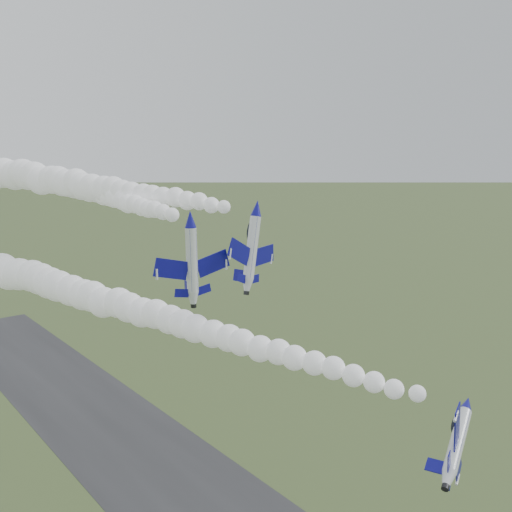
# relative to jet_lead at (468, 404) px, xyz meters

# --- Properties ---
(jet_lead) EXTENTS (5.61, 10.84, 8.53)m
(jet_lead) POSITION_rel_jet_lead_xyz_m (0.00, 0.00, 0.00)
(jet_lead) COLOR silver
(smoke_trail_jet_lead) EXTENTS (32.80, 71.57, 5.36)m
(smoke_trail_jet_lead) POSITION_rel_jet_lead_xyz_m (-13.12, 37.58, 2.66)
(smoke_trail_jet_lead) COLOR white
(jet_pair_left) EXTENTS (9.89, 11.78, 2.90)m
(jet_pair_left) POSITION_rel_jet_lead_xyz_m (-14.03, 28.35, 16.94)
(jet_pair_left) COLOR silver
(smoke_trail_jet_pair_left) EXTENTS (12.28, 72.73, 4.58)m
(smoke_trail_jet_pair_left) POSITION_rel_jet_lead_xyz_m (-10.13, 67.42, 17.83)
(smoke_trail_jet_pair_left) COLOR white
(jet_pair_right) EXTENTS (10.14, 12.06, 3.56)m
(jet_pair_right) POSITION_rel_jet_lead_xyz_m (-3.80, 28.59, 17.57)
(jet_pair_right) COLOR silver
(smoke_trail_jet_pair_right) EXTENTS (25.04, 64.40, 5.90)m
(smoke_trail_jet_pair_right) POSITION_rel_jet_lead_xyz_m (-13.52, 62.52, 19.41)
(smoke_trail_jet_pair_right) COLOR white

